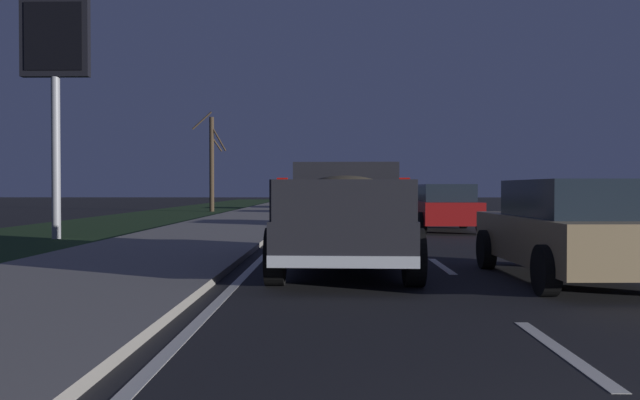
# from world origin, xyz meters

# --- Properties ---
(ground) EXTENTS (144.00, 144.00, 0.00)m
(ground) POSITION_xyz_m (27.00, 0.00, 0.00)
(ground) COLOR black
(sidewalk_shoulder) EXTENTS (108.00, 4.00, 0.12)m
(sidewalk_shoulder) POSITION_xyz_m (27.00, 5.70, 0.06)
(sidewalk_shoulder) COLOR gray
(sidewalk_shoulder) RESTS_ON ground
(grass_verge) EXTENTS (108.00, 6.00, 0.01)m
(grass_verge) POSITION_xyz_m (27.00, 10.70, 0.00)
(grass_verge) COLOR #1E3819
(grass_verge) RESTS_ON ground
(lane_markings) EXTENTS (108.00, 3.54, 0.01)m
(lane_markings) POSITION_xyz_m (28.94, 2.55, 0.00)
(lane_markings) COLOR silver
(lane_markings) RESTS_ON ground
(pickup_truck) EXTENTS (5.49, 2.40, 1.87)m
(pickup_truck) POSITION_xyz_m (9.68, 1.75, 0.98)
(pickup_truck) COLOR #232328
(pickup_truck) RESTS_ON ground
(sedan_silver) EXTENTS (4.43, 2.07, 1.54)m
(sedan_silver) POSITION_xyz_m (31.81, -1.66, 0.78)
(sedan_silver) COLOR #B2B5BA
(sedan_silver) RESTS_ON ground
(sedan_tan) EXTENTS (4.45, 2.10, 1.54)m
(sedan_tan) POSITION_xyz_m (8.42, -1.67, 0.78)
(sedan_tan) COLOR #9E845B
(sedan_tan) RESTS_ON ground
(sedan_black) EXTENTS (4.41, 2.03, 1.54)m
(sedan_black) POSITION_xyz_m (41.82, 1.54, 0.78)
(sedan_black) COLOR black
(sedan_black) RESTS_ON ground
(sedan_red) EXTENTS (4.43, 2.07, 1.54)m
(sedan_red) POSITION_xyz_m (20.05, -1.72, 0.78)
(sedan_red) COLOR maroon
(sedan_red) RESTS_ON ground
(gas_price_sign) EXTENTS (0.27, 1.90, 6.69)m
(gas_price_sign) POSITION_xyz_m (16.50, 9.65, 5.02)
(gas_price_sign) COLOR #99999E
(gas_price_sign) RESTS_ON ground
(bare_tree_far) EXTENTS (0.99, 2.08, 6.05)m
(bare_tree_far) POSITION_xyz_m (38.00, 9.23, 3.01)
(bare_tree_far) COLOR #423323
(bare_tree_far) RESTS_ON ground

